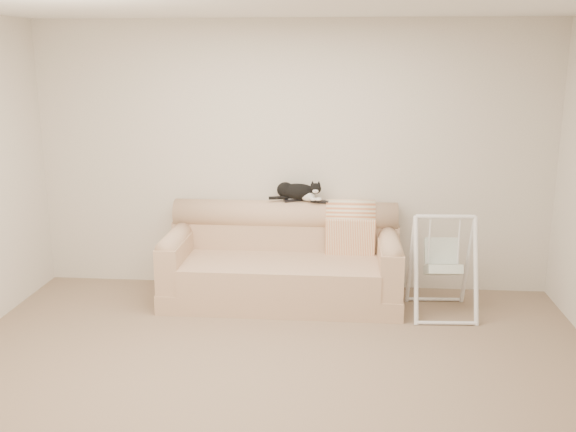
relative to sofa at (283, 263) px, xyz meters
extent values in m
plane|color=#7B6754|center=(0.06, -1.62, -0.35)|extent=(5.00, 5.00, 0.00)
cube|color=beige|center=(0.06, 0.38, 0.95)|extent=(5.00, 0.04, 2.60)
cube|color=beige|center=(0.06, -3.62, 0.95)|extent=(5.00, 0.04, 2.60)
cube|color=white|center=(0.06, -1.62, 2.24)|extent=(5.00, 4.00, 0.02)
cube|color=tan|center=(0.00, -0.09, -0.26)|extent=(2.20, 0.90, 0.18)
cube|color=tan|center=(0.00, -0.20, -0.05)|extent=(1.80, 0.68, 0.24)
cube|color=tan|center=(0.00, 0.25, 0.08)|extent=(2.20, 0.22, 0.50)
cylinder|color=tan|center=(0.00, 0.25, 0.41)|extent=(2.16, 0.28, 0.28)
cube|color=tan|center=(-0.99, -0.09, 0.04)|extent=(0.20, 0.88, 0.42)
cylinder|color=tan|center=(-0.99, -0.09, 0.25)|extent=(0.18, 0.84, 0.18)
cube|color=tan|center=(0.99, -0.09, 0.04)|extent=(0.20, 0.88, 0.42)
cylinder|color=tan|center=(0.99, -0.09, 0.25)|extent=(0.18, 0.84, 0.18)
cube|color=black|center=(0.08, 0.25, 0.56)|extent=(0.18, 0.12, 0.02)
cube|color=gray|center=(0.08, 0.25, 0.57)|extent=(0.11, 0.07, 0.01)
cube|color=black|center=(0.34, 0.22, 0.56)|extent=(0.18, 0.08, 0.02)
ellipsoid|color=black|center=(0.12, 0.26, 0.64)|extent=(0.36, 0.19, 0.15)
ellipsoid|color=black|center=(0.00, 0.27, 0.65)|extent=(0.18, 0.16, 0.15)
ellipsoid|color=white|center=(0.22, 0.22, 0.61)|extent=(0.14, 0.10, 0.10)
ellipsoid|color=black|center=(0.29, 0.21, 0.68)|extent=(0.12, 0.12, 0.10)
ellipsoid|color=white|center=(0.30, 0.17, 0.67)|extent=(0.06, 0.05, 0.04)
sphere|color=#BF7272|center=(0.29, 0.15, 0.67)|extent=(0.01, 0.01, 0.01)
cone|color=black|center=(0.27, 0.22, 0.73)|extent=(0.05, 0.06, 0.05)
cone|color=black|center=(0.33, 0.22, 0.73)|extent=(0.06, 0.06, 0.05)
sphere|color=#B17022|center=(0.27, 0.17, 0.69)|extent=(0.02, 0.02, 0.02)
sphere|color=#B17022|center=(0.31, 0.17, 0.69)|extent=(0.02, 0.02, 0.02)
ellipsoid|color=white|center=(0.27, 0.19, 0.59)|extent=(0.07, 0.09, 0.03)
ellipsoid|color=white|center=(0.32, 0.18, 0.59)|extent=(0.07, 0.09, 0.03)
cylinder|color=black|center=(-0.06, 0.22, 0.59)|extent=(0.20, 0.08, 0.03)
cylinder|color=#D97B49|center=(0.63, 0.25, 0.41)|extent=(0.47, 0.33, 0.33)
cube|color=#D97B49|center=(0.63, 0.08, 0.21)|extent=(0.47, 0.09, 0.42)
cylinder|color=white|center=(1.20, -0.40, 0.10)|extent=(0.06, 0.32, 0.91)
cylinder|color=white|center=(1.18, -0.12, 0.10)|extent=(0.06, 0.32, 0.91)
cylinder|color=white|center=(1.72, -0.37, 0.10)|extent=(0.06, 0.32, 0.91)
cylinder|color=white|center=(1.70, -0.09, 0.10)|extent=(0.06, 0.32, 0.91)
cylinder|color=white|center=(1.45, -0.25, 0.54)|extent=(0.52, 0.07, 0.04)
cylinder|color=white|center=(1.47, -0.52, -0.33)|extent=(0.52, 0.06, 0.03)
cylinder|color=white|center=(1.43, 0.03, -0.33)|extent=(0.52, 0.06, 0.03)
cube|color=white|center=(1.45, -0.28, 0.07)|extent=(0.31, 0.29, 0.17)
cube|color=white|center=(1.44, -0.16, 0.21)|extent=(0.31, 0.15, 0.24)
cylinder|color=white|center=(1.32, -0.25, 0.33)|extent=(0.02, 0.02, 0.43)
cylinder|color=white|center=(1.58, -0.24, 0.33)|extent=(0.02, 0.02, 0.43)
camera|label=1|loc=(0.54, -5.76, 1.90)|focal=40.00mm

